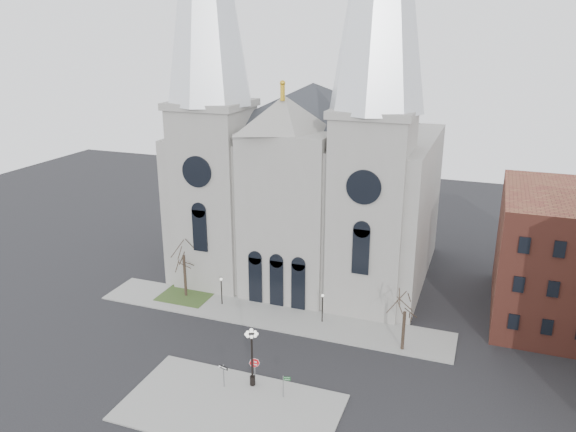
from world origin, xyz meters
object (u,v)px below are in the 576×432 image
(stop_sign, at_px, (255,366))
(one_way_sign, at_px, (224,372))
(globe_lamp, at_px, (252,350))
(street_name_sign, at_px, (284,384))

(stop_sign, bearing_deg, one_way_sign, -150.43)
(globe_lamp, bearing_deg, stop_sign, 63.34)
(globe_lamp, distance_m, one_way_sign, 3.23)
(globe_lamp, xyz_separation_m, street_name_sign, (3.24, -0.66, -2.29))
(globe_lamp, height_order, one_way_sign, globe_lamp)
(globe_lamp, relative_size, one_way_sign, 2.55)
(stop_sign, bearing_deg, globe_lamp, -116.48)
(one_way_sign, distance_m, street_name_sign, 5.51)
(stop_sign, xyz_separation_m, one_way_sign, (-2.38, -1.34, -0.35))
(street_name_sign, bearing_deg, globe_lamp, 150.91)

